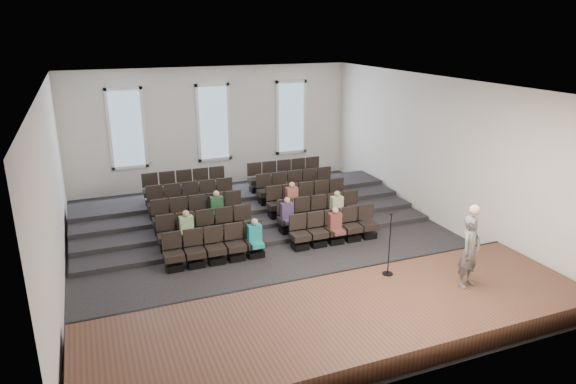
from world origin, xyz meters
The scene contains 14 objects.
ground centered at (0.00, 0.00, 0.00)m, with size 14.00×14.00×0.00m, color black.
ceiling centered at (0.00, 0.00, 5.01)m, with size 12.00×14.00×0.02m, color white.
wall_back centered at (0.00, 7.02, 2.50)m, with size 12.00×0.04×5.00m, color silver.
wall_front centered at (0.00, -7.02, 2.50)m, with size 12.00×0.04×5.00m, color silver.
wall_left centered at (-6.02, 0.00, 2.50)m, with size 0.04×14.00×5.00m, color silver.
wall_right centered at (6.02, 0.00, 2.50)m, with size 0.04×14.00×5.00m, color silver.
stage centered at (0.00, -5.10, 0.25)m, with size 11.80×3.60×0.50m, color #4D3021.
stage_lip centered at (0.00, -3.33, 0.25)m, with size 11.80×0.06×0.52m, color black.
risers centered at (0.00, 3.17, 0.20)m, with size 11.80×4.80×0.60m.
seating_rows centered at (0.00, 1.54, 0.68)m, with size 6.80×4.70×1.67m.
windows centered at (0.00, 6.95, 2.70)m, with size 8.44×0.10×3.24m.
audience centered at (0.28, 0.45, 0.83)m, with size 5.45×2.64×1.10m.
speaker centered at (3.23, -5.12, 1.40)m, with size 0.66×0.43×1.80m, color #545250.
mic_stand centered at (1.76, -3.90, 1.00)m, with size 0.28×0.28×1.68m.
Camera 1 is at (-5.03, -13.95, 6.57)m, focal length 32.00 mm.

